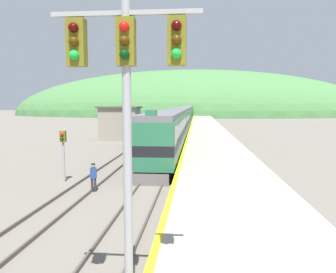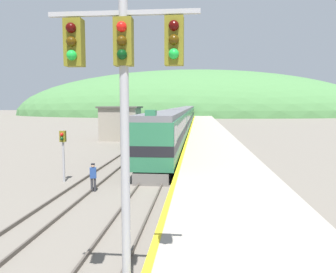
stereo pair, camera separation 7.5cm
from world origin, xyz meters
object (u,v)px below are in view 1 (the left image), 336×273
object	(u,v)px
carriage_fifth	(189,111)
signal_mast_main	(126,87)
siding_train	(157,123)
signal_post_siding	(63,145)
carriage_third	(185,116)
carriage_second	(180,121)
carriage_fourth	(188,113)
track_worker	(93,176)
express_train_lead_car	(167,133)

from	to	relation	value
carriage_fifth	signal_mast_main	distance (m)	113.47
siding_train	signal_post_siding	distance (m)	34.37
carriage_third	siding_train	bearing A→B (deg)	-100.49
signal_post_siding	carriage_fifth	bearing A→B (deg)	86.72
carriage_second	carriage_fourth	distance (m)	44.88
siding_train	track_worker	size ratio (longest dim) A/B	22.95
signal_mast_main	track_worker	bearing A→B (deg)	111.79
express_train_lead_car	carriage_second	xyz separation A→B (m)	(0.00, 22.88, -0.01)
signal_mast_main	track_worker	size ratio (longest dim) A/B	4.79
carriage_fifth	siding_train	size ratio (longest dim) A/B	0.57
carriage_second	signal_post_siding	bearing A→B (deg)	-99.87
carriage_second	track_worker	distance (m)	35.30
carriage_fourth	express_train_lead_car	bearing A→B (deg)	-90.00
signal_post_siding	carriage_fourth	bearing A→B (deg)	85.78
signal_mast_main	signal_post_siding	world-z (taller)	signal_mast_main
carriage_third	carriage_fourth	distance (m)	22.44
siding_train	track_worker	bearing A→B (deg)	-88.71
express_train_lead_car	signal_mast_main	size ratio (longest dim) A/B	2.78
carriage_fourth	siding_train	distance (m)	43.76
carriage_second	carriage_fifth	distance (m)	67.32
carriage_fourth	carriage_fifth	world-z (taller)	same
express_train_lead_car	signal_mast_main	distance (m)	23.46
express_train_lead_car	carriage_third	distance (m)	45.32
carriage_third	signal_post_siding	distance (m)	55.76
signal_post_siding	carriage_second	bearing A→B (deg)	80.13
track_worker	carriage_fourth	bearing A→B (deg)	87.79
carriage_fourth	siding_train	xyz separation A→B (m)	(-3.91, -43.58, -0.58)
express_train_lead_car	track_worker	world-z (taller)	express_train_lead_car
express_train_lead_car	carriage_third	xyz separation A→B (m)	(0.00, 45.32, -0.01)
signal_mast_main	track_worker	distance (m)	12.64
carriage_third	siding_train	world-z (taller)	carriage_third
track_worker	carriage_second	bearing A→B (deg)	84.97
express_train_lead_car	signal_mast_main	xyz separation A→B (m)	(1.29, -23.23, 3.07)
express_train_lead_car	signal_post_siding	bearing A→B (deg)	-119.52
siding_train	track_worker	xyz separation A→B (m)	(0.82, -36.44, -0.84)
carriage_second	carriage_fourth	xyz separation A→B (m)	(0.00, 44.88, 0.00)
express_train_lead_car	track_worker	xyz separation A→B (m)	(-3.09, -12.26, -1.44)
carriage_third	carriage_fifth	distance (m)	44.88
express_train_lead_car	carriage_third	world-z (taller)	express_train_lead_car
track_worker	signal_post_siding	bearing A→B (deg)	141.40
siding_train	signal_post_siding	world-z (taller)	siding_train
siding_train	carriage_fourth	bearing A→B (deg)	84.87
signal_mast_main	track_worker	world-z (taller)	signal_mast_main
carriage_fourth	carriage_fifth	distance (m)	22.44
carriage_second	carriage_third	xyz separation A→B (m)	(0.00, 22.44, 0.00)
carriage_second	signal_mast_main	bearing A→B (deg)	-88.40
express_train_lead_car	siding_train	distance (m)	24.50
carriage_fifth	siding_train	distance (m)	66.14
carriage_third	carriage_fourth	bearing A→B (deg)	90.00
carriage_third	track_worker	world-z (taller)	carriage_third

